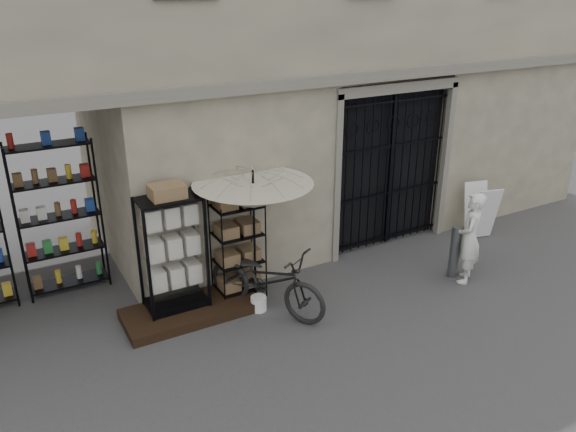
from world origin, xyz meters
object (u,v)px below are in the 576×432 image
steel_bollard (455,252)px  wire_rack (238,250)px  white_bucket (259,303)px  bicycle (267,310)px  shopkeeper (464,280)px  market_umbrella (253,189)px  display_cabinet (173,259)px  easel_sign (481,211)px

steel_bollard → wire_rack: bearing=160.7°
white_bucket → steel_bollard: bearing=-10.8°
bicycle → steel_bollard: (3.28, -0.57, 0.46)m
bicycle → shopkeeper: size_ratio=1.29×
wire_rack → white_bucket: bearing=-70.3°
market_umbrella → white_bucket: (-0.13, -0.36, -1.73)m
display_cabinet → bicycle: 1.64m
display_cabinet → wire_rack: size_ratio=1.14×
white_bucket → bicycle: bearing=-35.6°
white_bucket → steel_bollard: size_ratio=0.26×
wire_rack → bicycle: bearing=-62.0°
display_cabinet → market_umbrella: bearing=-11.5°
display_cabinet → market_umbrella: 1.55m
display_cabinet → white_bucket: display_cabinet is taller
bicycle → white_bucket: bearing=114.5°
display_cabinet → bicycle: bearing=-30.1°
steel_bollard → market_umbrella: bearing=162.9°
wire_rack → steel_bollard: 3.67m
wire_rack → shopkeeper: 3.88m
shopkeeper → white_bucket: bearing=-53.0°
white_bucket → easel_sign: bearing=3.7°
easel_sign → market_umbrella: bearing=-166.9°
wire_rack → easel_sign: size_ratio=1.56×
white_bucket → steel_bollard: 3.46m
market_umbrella → shopkeeper: size_ratio=1.64×
market_umbrella → steel_bollard: 3.68m
display_cabinet → white_bucket: (1.12, -0.51, -0.81)m
shopkeeper → easel_sign: easel_sign is taller
bicycle → shopkeeper: (3.36, -0.78, 0.00)m
wire_rack → steel_bollard: (3.45, -1.21, -0.34)m
wire_rack → white_bucket: (0.06, -0.56, -0.68)m
display_cabinet → easel_sign: bearing=-6.2°
bicycle → steel_bollard: bicycle is taller
wire_rack → market_umbrella: bearing=-33.6°
display_cabinet → market_umbrella: size_ratio=0.73×
wire_rack → shopkeeper: size_ratio=1.05×
white_bucket → easel_sign: easel_sign is taller
wire_rack → shopkeeper: wire_rack is taller
display_cabinet → shopkeeper: size_ratio=1.20×
display_cabinet → easel_sign: size_ratio=1.78×
display_cabinet → easel_sign: display_cabinet is taller
shopkeeper → bicycle: bearing=-52.2°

